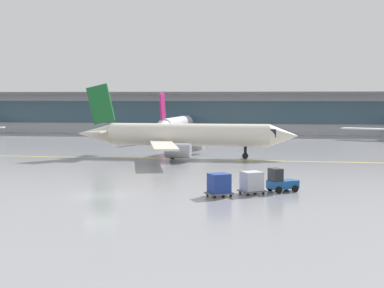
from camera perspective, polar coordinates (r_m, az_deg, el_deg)
The scene contains 8 objects.
ground_plane at distance 48.52m, azimuth -9.35°, elevation -5.18°, with size 400.00×400.00×0.00m, color gray.
taxiway_centreline_stripe at distance 75.52m, azimuth -0.53°, elevation -1.56°, with size 110.00×0.36×0.01m, color yellow.
terminal_concourse at distance 131.89m, azimuth 1.34°, elevation 3.28°, with size 186.11×11.00×9.60m.
gate_airplane_1 at distance 114.04m, azimuth -1.64°, elevation 2.01°, with size 26.58×28.64×9.48m.
taxiing_regional_jet at distance 77.29m, azimuth -0.62°, elevation 0.88°, with size 31.10×28.93×10.31m.
baggage_tug at distance 50.22m, azimuth 9.01°, elevation -3.81°, with size 2.95×2.57×2.10m.
cargo_dolly_lead at distance 48.71m, azimuth 6.10°, elevation -3.85°, with size 2.62×2.45×1.94m.
cargo_dolly_trailing at distance 47.25m, azimuth 2.77°, elevation -4.10°, with size 2.62×2.45×1.94m.
Camera 1 is at (13.82, -45.76, 8.33)m, focal length 52.35 mm.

